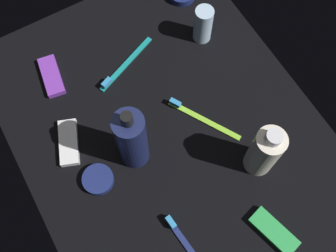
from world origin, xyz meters
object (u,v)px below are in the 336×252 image
Objects in this scene: toothbrush_teal at (125,65)px; snack_bar_green at (274,232)px; lotion_bottle at (132,140)px; toothbrush_lime at (200,117)px; snack_bar_white at (69,142)px; toothbrush_navy at (190,249)px; snack_bar_purple at (52,76)px; deodorant_stick at (203,25)px; bodywash_bottle at (264,152)px; cream_tin_right at (98,179)px.

snack_bar_green is (-49.17, -8.05, 0.14)cm from toothbrush_teal.
lotion_bottle is 18.89cm from toothbrush_lime.
snack_bar_white is (-11.08, 19.68, 0.14)cm from toothbrush_teal.
toothbrush_navy is 1.73× the size of snack_bar_purple.
deodorant_stick reaches higher than toothbrush_teal.
bodywash_bottle is at bearing -123.95° from lotion_bottle.
toothbrush_teal is 1.64× the size of snack_bar_white.
toothbrush_teal is (35.39, 13.63, -6.91)cm from bodywash_bottle.
bodywash_bottle is at bearing -104.74° from snack_bar_white.
snack_bar_green is (-28.55, -16.37, -8.64)cm from lotion_bottle.
cream_tin_right reaches higher than snack_bar_green.
lotion_bottle is at bearing -0.15° from toothbrush_navy.
snack_bar_white is at bearing 49.98° from lotion_bottle.
snack_bar_purple is (41.34, 29.81, -6.77)cm from bodywash_bottle.
cream_tin_right is (27.38, 25.85, 0.12)cm from snack_bar_green.
toothbrush_navy is 50.12cm from snack_bar_purple.
lotion_bottle is at bearing 158.02° from toothbrush_teal.
toothbrush_teal is at bearing 22.47° from toothbrush_lime.
snack_bar_green is 37.65cm from cream_tin_right.
deodorant_stick is at bearing -95.43° from toothbrush_teal.
toothbrush_teal is 17.24cm from snack_bar_purple.
toothbrush_navy is (-43.56, 8.38, 0.00)cm from toothbrush_teal.
toothbrush_teal is at bearing -100.96° from snack_bar_purple.
bodywash_bottle is 0.92× the size of toothbrush_navy.
snack_bar_purple is (17.02, -3.50, 0.00)cm from snack_bar_white.
snack_bar_green is (-5.61, -16.42, 0.14)cm from toothbrush_navy.
snack_bar_white is at bearing 53.87° from bodywash_bottle.
toothbrush_lime is 28.87cm from snack_bar_green.
deodorant_stick is 41.20cm from snack_bar_white.
deodorant_stick reaches higher than snack_bar_green.
toothbrush_teal is at bearing 84.57° from deodorant_stick.
bodywash_bottle is at bearing -158.94° from toothbrush_teal.
deodorant_stick is 1.49× the size of cream_tin_right.
snack_bar_purple is (26.25, 24.58, 0.14)cm from toothbrush_lime.
cream_tin_right is (21.77, 9.42, 0.26)cm from toothbrush_navy.
snack_bar_green is at bearing -150.18° from lotion_bottle.
toothbrush_teal is 28.14cm from cream_tin_right.
snack_bar_green is (-38.09, -27.73, 0.00)cm from snack_bar_white.
snack_bar_purple is at bearing 8.69° from snack_bar_green.
toothbrush_navy is 1.73× the size of snack_bar_green.
toothbrush_navy is 17.36cm from snack_bar_green.
lotion_bottle is 1.28× the size of bodywash_bottle.
cream_tin_right is at bearing 23.41° from toothbrush_navy.
snack_bar_white is at bearing 71.82° from toothbrush_lime.
deodorant_stick reaches higher than toothbrush_lime.
toothbrush_lime reaches higher than snack_bar_green.
toothbrush_lime is at bearing -157.53° from toothbrush_teal.
toothbrush_lime is at bearing 147.12° from deodorant_stick.
bodywash_bottle is 34.21cm from deodorant_stick.
bodywash_bottle is 2.50× the size of cream_tin_right.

